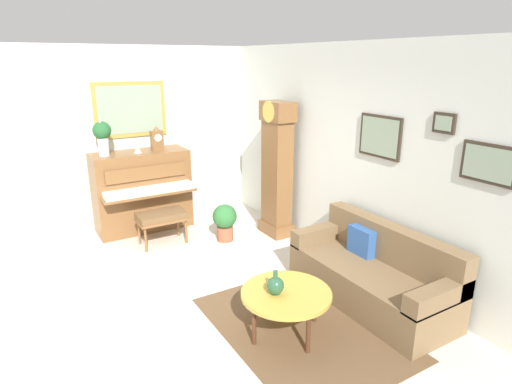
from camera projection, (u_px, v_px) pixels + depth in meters
The scene contains 14 objects.
ground_plane at pixel (170, 302), 4.88m from camera, with size 6.40×6.00×0.10m, color beige.
wall_left at pixel (106, 140), 6.59m from camera, with size 0.13×4.90×2.80m.
wall_back at pixel (339, 154), 5.61m from camera, with size 5.30×0.13×2.80m.
area_rug at pixel (302, 327), 4.33m from camera, with size 2.10×1.50×0.01m, color brown.
piano at pixel (142, 191), 6.71m from camera, with size 0.87×1.44×1.24m.
piano_bench at pixel (162, 217), 6.20m from camera, with size 0.42×0.70×0.48m.
grandfather_clock at pixel (277, 173), 6.40m from camera, with size 0.52×0.34×2.03m.
couch at pixel (373, 274), 4.75m from camera, with size 1.90×0.80×0.84m.
coffee_table at pixel (286, 295), 4.14m from camera, with size 0.88×0.88×0.45m.
mantel_clock at pixel (157, 139), 6.61m from camera, with size 0.13×0.18×0.38m.
flower_vase at pixel (102, 134), 6.18m from camera, with size 0.26×0.26×0.58m.
teacup at pixel (138, 151), 6.45m from camera, with size 0.12×0.12×0.06m.
green_jug at pixel (275, 285), 4.08m from camera, with size 0.17×0.17×0.24m.
potted_plant at pixel (225, 220), 6.33m from camera, with size 0.36×0.36×0.56m.
Camera 1 is at (4.19, -1.36, 2.59)m, focal length 30.15 mm.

